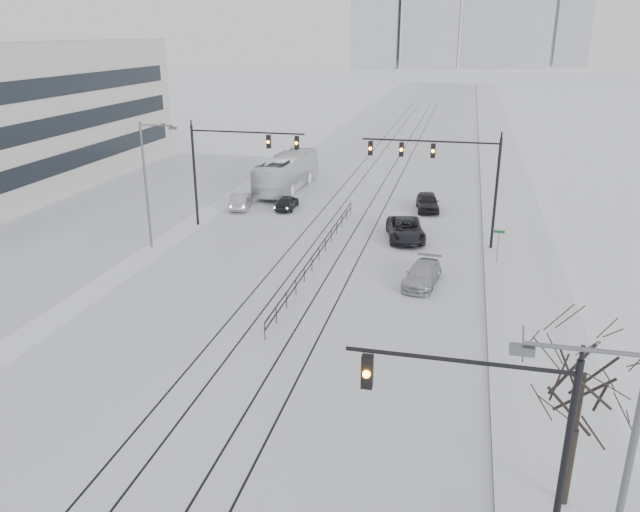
{
  "coord_description": "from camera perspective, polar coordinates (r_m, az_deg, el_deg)",
  "views": [
    {
      "loc": [
        9.15,
        -8.95,
        14.77
      ],
      "look_at": [
        1.87,
        22.27,
        3.2
      ],
      "focal_mm": 35.0,
      "sensor_mm": 36.0,
      "label": 1
    }
  ],
  "objects": [
    {
      "name": "road",
      "position": [
        71.1,
        5.49,
        7.77
      ],
      "size": [
        22.0,
        260.0,
        0.02
      ],
      "primitive_type": "cube",
      "color": "silver",
      "rests_on": "ground"
    },
    {
      "name": "sidewalk_east",
      "position": [
        70.63,
        16.48,
        7.03
      ],
      "size": [
        5.0,
        260.0,
        0.16
      ],
      "primitive_type": "cube",
      "color": "silver",
      "rests_on": "ground"
    },
    {
      "name": "curb",
      "position": [
        70.53,
        14.48,
        7.18
      ],
      "size": [
        0.1,
        260.0,
        0.12
      ],
      "primitive_type": "cube",
      "color": "gray",
      "rests_on": "ground"
    },
    {
      "name": "parking_strip",
      "position": [
        54.76,
        -19.68,
        3.03
      ],
      "size": [
        14.0,
        60.0,
        0.03
      ],
      "primitive_type": "cube",
      "color": "silver",
      "rests_on": "ground"
    },
    {
      "name": "tram_rails",
      "position": [
        51.93,
        2.43,
        3.33
      ],
      "size": [
        5.3,
        180.0,
        0.01
      ],
      "color": "black",
      "rests_on": "ground"
    },
    {
      "name": "traffic_mast_near",
      "position": [
        18.17,
        16.54,
        -15.27
      ],
      "size": [
        6.1,
        0.37,
        7.0
      ],
      "color": "black",
      "rests_on": "ground"
    },
    {
      "name": "traffic_mast_ne",
      "position": [
        44.87,
        11.68,
        7.85
      ],
      "size": [
        9.6,
        0.37,
        8.0
      ],
      "color": "black",
      "rests_on": "ground"
    },
    {
      "name": "traffic_mast_nw",
      "position": [
        49.16,
        -8.3,
        8.86
      ],
      "size": [
        9.1,
        0.37,
        8.0
      ],
      "color": "black",
      "rests_on": "ground"
    },
    {
      "name": "street_light_east",
      "position": [
        15.71,
        24.68,
        -19.77
      ],
      "size": [
        2.73,
        0.25,
        9.0
      ],
      "color": "#595B60",
      "rests_on": "ground"
    },
    {
      "name": "street_light_west",
      "position": [
        45.43,
        -15.37,
        6.99
      ],
      "size": [
        2.73,
        0.25,
        9.0
      ],
      "color": "#595B60",
      "rests_on": "ground"
    },
    {
      "name": "bare_tree",
      "position": [
        21.08,
        22.81,
        -11.07
      ],
      "size": [
        4.4,
        4.4,
        6.1
      ],
      "color": "black",
      "rests_on": "ground"
    },
    {
      "name": "median_fence",
      "position": [
        42.47,
        -0.1,
        0.25
      ],
      "size": [
        0.06,
        24.0,
        1.0
      ],
      "color": "black",
      "rests_on": "ground"
    },
    {
      "name": "street_sign",
      "position": [
        43.09,
        16.0,
        1.27
      ],
      "size": [
        0.7,
        0.06,
        2.4
      ],
      "color": "#595B60",
      "rests_on": "ground"
    },
    {
      "name": "sedan_sb_inner",
      "position": [
        54.97,
        -3.04,
        4.92
      ],
      "size": [
        1.59,
        3.77,
        1.27
      ],
      "primitive_type": "imported",
      "rotation": [
        0.0,
        0.0,
        3.17
      ],
      "color": "black",
      "rests_on": "ground"
    },
    {
      "name": "sedan_sb_outer",
      "position": [
        55.67,
        -7.22,
        5.05
      ],
      "size": [
        2.2,
        4.44,
        1.4
      ],
      "primitive_type": "imported",
      "rotation": [
        0.0,
        0.0,
        3.32
      ],
      "color": "#94969B",
      "rests_on": "ground"
    },
    {
      "name": "sedan_nb_front",
      "position": [
        47.2,
        7.82,
        2.41
      ],
      "size": [
        3.65,
        5.98,
        1.55
      ],
      "primitive_type": "imported",
      "rotation": [
        0.0,
        0.0,
        0.21
      ],
      "color": "black",
      "rests_on": "ground"
    },
    {
      "name": "sedan_nb_right",
      "position": [
        38.91,
        9.32,
        -1.7
      ],
      "size": [
        2.43,
        4.71,
        1.31
      ],
      "primitive_type": "imported",
      "rotation": [
        0.0,
        0.0,
        -0.14
      ],
      "color": "#A6A8AD",
      "rests_on": "ground"
    },
    {
      "name": "sedan_nb_far",
      "position": [
        55.3,
        9.81,
        4.89
      ],
      "size": [
        2.46,
        4.76,
        1.55
      ],
      "primitive_type": "imported",
      "rotation": [
        0.0,
        0.0,
        0.14
      ],
      "color": "black",
      "rests_on": "ground"
    },
    {
      "name": "box_truck",
      "position": [
        61.93,
        -3.05,
        7.62
      ],
      "size": [
        3.48,
        12.23,
        3.37
      ],
      "primitive_type": "imported",
      "rotation": [
        0.0,
        0.0,
        3.09
      ],
      "color": "silver",
      "rests_on": "ground"
    }
  ]
}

